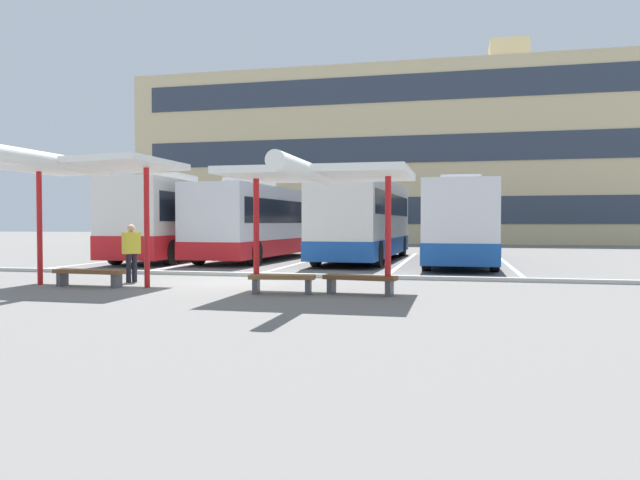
# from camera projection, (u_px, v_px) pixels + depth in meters

# --- Properties ---
(ground_plane) EXTENTS (160.00, 160.00, 0.00)m
(ground_plane) POSITION_uv_depth(u_px,v_px,m) (228.00, 282.00, 16.87)
(ground_plane) COLOR slate
(terminal_building) EXTENTS (42.18, 13.68, 17.17)m
(terminal_building) POSITION_uv_depth(u_px,v_px,m) (386.00, 161.00, 53.84)
(terminal_building) COLOR #D1BC8C
(terminal_building) RESTS_ON ground
(coach_bus_0) EXTENTS (3.19, 12.23, 3.78)m
(coach_bus_0) POSITION_uv_depth(u_px,v_px,m) (186.00, 221.00, 27.74)
(coach_bus_0) COLOR silver
(coach_bus_0) RESTS_ON ground
(coach_bus_1) EXTENTS (3.26, 10.91, 3.55)m
(coach_bus_1) POSITION_uv_depth(u_px,v_px,m) (262.00, 223.00, 26.94)
(coach_bus_1) COLOR silver
(coach_bus_1) RESTS_ON ground
(coach_bus_2) EXTENTS (2.93, 11.11, 3.81)m
(coach_bus_2) POSITION_uv_depth(u_px,v_px,m) (365.00, 220.00, 26.19)
(coach_bus_2) COLOR silver
(coach_bus_2) RESTS_ON ground
(coach_bus_3) EXTENTS (2.67, 12.55, 3.48)m
(coach_bus_3) POSITION_uv_depth(u_px,v_px,m) (461.00, 224.00, 24.95)
(coach_bus_3) COLOR silver
(coach_bus_3) RESTS_ON ground
(lane_stripe_0) EXTENTS (0.16, 14.00, 0.01)m
(lane_stripe_0) POSITION_uv_depth(u_px,v_px,m) (140.00, 258.00, 28.11)
(lane_stripe_0) COLOR white
(lane_stripe_0) RESTS_ON ground
(lane_stripe_1) EXTENTS (0.16, 14.00, 0.01)m
(lane_stripe_1) POSITION_uv_depth(u_px,v_px,m) (222.00, 259.00, 27.19)
(lane_stripe_1) COLOR white
(lane_stripe_1) RESTS_ON ground
(lane_stripe_2) EXTENTS (0.16, 14.00, 0.01)m
(lane_stripe_2) POSITION_uv_depth(u_px,v_px,m) (310.00, 260.00, 26.26)
(lane_stripe_2) COLOR white
(lane_stripe_2) RESTS_ON ground
(lane_stripe_3) EXTENTS (0.16, 14.00, 0.01)m
(lane_stripe_3) POSITION_uv_depth(u_px,v_px,m) (405.00, 262.00, 25.34)
(lane_stripe_3) COLOR white
(lane_stripe_3) RESTS_ON ground
(lane_stripe_4) EXTENTS (0.16, 14.00, 0.01)m
(lane_stripe_4) POSITION_uv_depth(u_px,v_px,m) (506.00, 263.00, 24.41)
(lane_stripe_4) COLOR white
(lane_stripe_4) RESTS_ON ground
(waiting_shelter_0) EXTENTS (4.15, 5.03, 3.30)m
(waiting_shelter_0) POSITION_uv_depth(u_px,v_px,m) (85.00, 168.00, 15.26)
(waiting_shelter_0) COLOR red
(waiting_shelter_0) RESTS_ON ground
(bench_0) EXTENTS (1.95, 0.51, 0.45)m
(bench_0) POSITION_uv_depth(u_px,v_px,m) (89.00, 274.00, 15.47)
(bench_0) COLOR brown
(bench_0) RESTS_ON ground
(waiting_shelter_1) EXTENTS (4.12, 5.20, 2.94)m
(waiting_shelter_1) POSITION_uv_depth(u_px,v_px,m) (318.00, 176.00, 13.47)
(waiting_shelter_1) COLOR red
(waiting_shelter_1) RESTS_ON ground
(bench_1) EXTENTS (1.58, 0.61, 0.45)m
(bench_1) POSITION_uv_depth(u_px,v_px,m) (282.00, 280.00, 13.92)
(bench_1) COLOR brown
(bench_1) RESTS_ON ground
(bench_2) EXTENTS (1.74, 0.65, 0.45)m
(bench_2) POSITION_uv_depth(u_px,v_px,m) (360.00, 280.00, 13.77)
(bench_2) COLOR brown
(bench_2) RESTS_ON ground
(platform_kerb) EXTENTS (44.00, 0.24, 0.12)m
(platform_kerb) POSITION_uv_depth(u_px,v_px,m) (249.00, 274.00, 18.52)
(platform_kerb) COLOR #ADADA8
(platform_kerb) RESTS_ON ground
(waiting_passenger_0) EXTENTS (0.48, 0.49, 1.62)m
(waiting_passenger_0) POSITION_uv_depth(u_px,v_px,m) (131.00, 249.00, 16.57)
(waiting_passenger_0) COLOR black
(waiting_passenger_0) RESTS_ON ground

